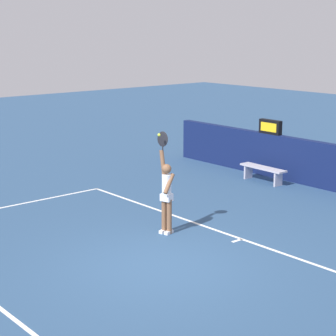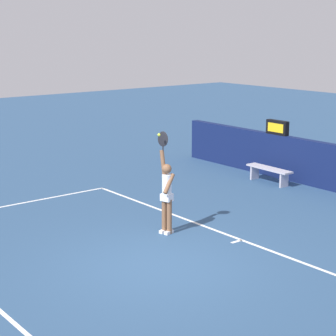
% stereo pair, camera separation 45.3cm
% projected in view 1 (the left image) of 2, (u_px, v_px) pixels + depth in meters
% --- Properties ---
extents(ground_plane, '(60.00, 60.00, 0.00)m').
position_uv_depth(ground_plane, '(161.00, 265.00, 11.65)').
color(ground_plane, navy).
extents(court_lines, '(11.33, 5.57, 0.00)m').
position_uv_depth(court_lines, '(144.00, 271.00, 11.38)').
color(court_lines, white).
rests_on(court_lines, ground).
extents(speed_display, '(0.78, 0.18, 0.44)m').
position_uv_depth(speed_display, '(270.00, 127.00, 18.48)').
color(speed_display, black).
rests_on(speed_display, back_wall).
extents(tennis_player, '(0.47, 0.38, 2.32)m').
position_uv_depth(tennis_player, '(166.00, 192.00, 13.29)').
color(tennis_player, brown).
rests_on(tennis_player, ground).
extents(tennis_ball, '(0.06, 0.06, 0.06)m').
position_uv_depth(tennis_ball, '(159.00, 135.00, 12.87)').
color(tennis_ball, '#CFE535').
extents(courtside_bench_near, '(1.59, 0.41, 0.46)m').
position_uv_depth(courtside_bench_near, '(263.00, 170.00, 17.95)').
color(courtside_bench_near, '#B4B0BE').
rests_on(courtside_bench_near, ground).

